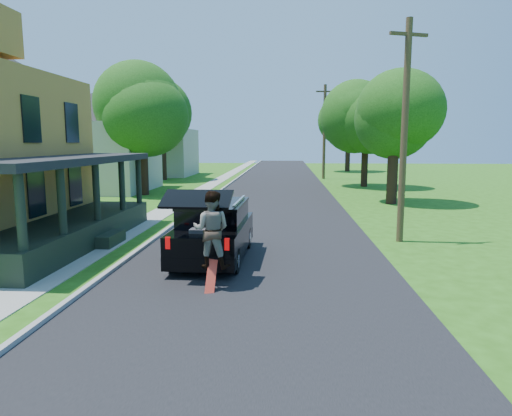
# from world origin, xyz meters

# --- Properties ---
(ground) EXTENTS (140.00, 140.00, 0.00)m
(ground) POSITION_xyz_m (0.00, 0.00, 0.00)
(ground) COLOR #275511
(ground) RESTS_ON ground
(street) EXTENTS (8.00, 120.00, 0.02)m
(street) POSITION_xyz_m (0.00, 20.00, 0.00)
(street) COLOR black
(street) RESTS_ON ground
(curb) EXTENTS (0.15, 120.00, 0.12)m
(curb) POSITION_xyz_m (-4.05, 20.00, 0.00)
(curb) COLOR gray
(curb) RESTS_ON ground
(sidewalk) EXTENTS (1.30, 120.00, 0.03)m
(sidewalk) POSITION_xyz_m (-5.60, 20.00, 0.00)
(sidewalk) COLOR gray
(sidewalk) RESTS_ON ground
(neighbor_house_mid) EXTENTS (12.78, 12.78, 8.30)m
(neighbor_house_mid) POSITION_xyz_m (-13.50, 24.00, 4.19)
(neighbor_house_mid) COLOR #ABA598
(neighbor_house_mid) RESTS_ON ground
(neighbor_house_far) EXTENTS (12.78, 12.78, 8.30)m
(neighbor_house_far) POSITION_xyz_m (-13.50, 40.00, 4.19)
(neighbor_house_far) COLOR #ABA598
(neighbor_house_far) RESTS_ON ground
(black_suv) EXTENTS (2.08, 5.14, 2.37)m
(black_suv) POSITION_xyz_m (-1.40, 4.33, 0.91)
(black_suv) COLOR black
(black_suv) RESTS_ON ground
(skateboarder) EXTENTS (0.99, 0.79, 1.93)m
(skateboarder) POSITION_xyz_m (-1.00, 1.50, 1.49)
(skateboarder) COLOR black
(skateboarder) RESTS_ON ground
(skateboard) EXTENTS (0.27, 0.51, 0.81)m
(skateboard) POSITION_xyz_m (-0.97, 1.21, 0.35)
(skateboard) COLOR red
(skateboard) RESTS_ON ground
(tree_left_mid) EXTENTS (5.98, 5.90, 9.21)m
(tree_left_mid) POSITION_xyz_m (-9.01, 21.45, 6.09)
(tree_left_mid) COLOR black
(tree_left_mid) RESTS_ON ground
(tree_left_far) EXTENTS (7.23, 7.10, 10.56)m
(tree_left_far) POSITION_xyz_m (-11.04, 33.82, 6.67)
(tree_left_far) COLOR black
(tree_left_far) RESTS_ON ground
(tree_right_near) EXTENTS (6.37, 6.72, 8.40)m
(tree_right_near) POSITION_xyz_m (7.03, 17.86, 5.69)
(tree_right_near) COLOR black
(tree_right_near) RESTS_ON ground
(tree_right_mid) EXTENTS (6.29, 6.16, 9.39)m
(tree_right_mid) POSITION_xyz_m (7.17, 28.48, 6.05)
(tree_right_mid) COLOR black
(tree_right_mid) RESTS_ON ground
(tree_right_far) EXTENTS (5.93, 5.92, 8.87)m
(tree_right_far) POSITION_xyz_m (8.38, 48.28, 5.92)
(tree_right_far) COLOR black
(tree_right_far) RESTS_ON ground
(utility_pole_near) EXTENTS (1.43, 0.58, 7.87)m
(utility_pole_near) POSITION_xyz_m (5.02, 7.30, 4.07)
(utility_pole_near) COLOR #3F2E1D
(utility_pole_near) RESTS_ON ground
(utility_pole_far) EXTENTS (1.79, 0.32, 9.14)m
(utility_pole_far) POSITION_xyz_m (4.50, 36.13, 4.73)
(utility_pole_far) COLOR #3F2E1D
(utility_pole_far) RESTS_ON ground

